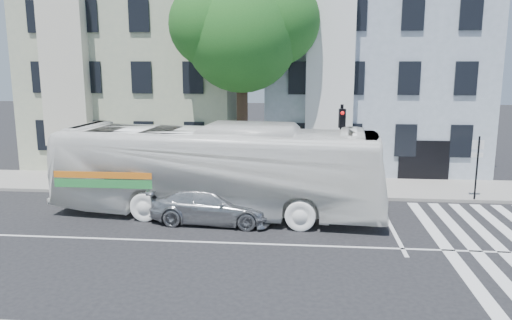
# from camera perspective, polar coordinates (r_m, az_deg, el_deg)

# --- Properties ---
(ground) EXTENTS (120.00, 120.00, 0.00)m
(ground) POSITION_cam_1_polar(r_m,az_deg,el_deg) (17.79, -4.89, -9.37)
(ground) COLOR black
(ground) RESTS_ON ground
(sidewalk_far) EXTENTS (80.00, 4.00, 0.15)m
(sidewalk_far) POSITION_cam_1_polar(r_m,az_deg,el_deg) (25.33, -1.68, -2.89)
(sidewalk_far) COLOR gray
(sidewalk_far) RESTS_ON ground
(building_left) EXTENTS (12.00, 10.00, 11.00)m
(building_left) POSITION_cam_1_polar(r_m,az_deg,el_deg) (32.96, -12.52, 9.65)
(building_left) COLOR #A2AC90
(building_left) RESTS_ON ground
(building_right) EXTENTS (12.00, 10.00, 11.00)m
(building_right) POSITION_cam_1_polar(r_m,az_deg,el_deg) (31.63, 12.76, 9.58)
(building_right) COLOR #92A1AE
(building_right) RESTS_ON ground
(street_tree) EXTENTS (7.30, 5.90, 11.10)m
(street_tree) POSITION_cam_1_polar(r_m,az_deg,el_deg) (25.34, -1.43, 14.79)
(street_tree) COLOR #2D2116
(street_tree) RESTS_ON ground
(bus) EXTENTS (4.40, 13.76, 3.77)m
(bus) POSITION_cam_1_polar(r_m,az_deg,el_deg) (20.44, -4.45, -1.14)
(bus) COLOR white
(bus) RESTS_ON ground
(sedan) EXTENTS (2.28, 4.97, 1.41)m
(sedan) POSITION_cam_1_polar(r_m,az_deg,el_deg) (19.74, -5.01, -5.12)
(sedan) COLOR #B3B6BB
(sedan) RESTS_ON ground
(hedge) EXTENTS (8.54, 1.64, 0.70)m
(hedge) POSITION_cam_1_polar(r_m,az_deg,el_deg) (24.90, -11.25, -2.35)
(hedge) COLOR #2B581C
(hedge) RESTS_ON sidewalk_far
(traffic_signal) EXTENTS (0.45, 0.53, 4.31)m
(traffic_signal) POSITION_cam_1_polar(r_m,az_deg,el_deg) (23.42, 9.71, 2.55)
(traffic_signal) COLOR black
(traffic_signal) RESTS_ON ground
(far_sign_pole) EXTENTS (0.52, 0.17, 2.87)m
(far_sign_pole) POSITION_cam_1_polar(r_m,az_deg,el_deg) (24.19, 23.96, -0.02)
(far_sign_pole) COLOR black
(far_sign_pole) RESTS_ON sidewalk_far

